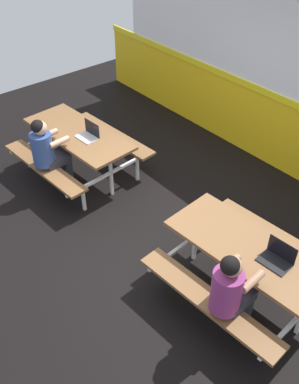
% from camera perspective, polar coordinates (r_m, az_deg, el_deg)
% --- Properties ---
extents(ground_plane, '(10.00, 10.00, 0.02)m').
position_cam_1_polar(ground_plane, '(5.83, -1.52, -5.08)').
color(ground_plane, black).
extents(accent_backdrop, '(8.00, 0.14, 2.60)m').
position_cam_1_polar(accent_backdrop, '(6.78, 16.57, 13.01)').
color(accent_backdrop, yellow).
rests_on(accent_backdrop, ground).
extents(picnic_table_left, '(1.86, 1.67, 0.74)m').
position_cam_1_polar(picnic_table_left, '(6.57, -9.30, 6.55)').
color(picnic_table_left, brown).
rests_on(picnic_table_left, ground).
extents(picnic_table_right, '(1.86, 1.67, 0.74)m').
position_cam_1_polar(picnic_table_right, '(4.80, 12.85, -8.54)').
color(picnic_table_right, brown).
rests_on(picnic_table_right, ground).
extents(student_nearer, '(0.38, 0.53, 1.21)m').
position_cam_1_polar(student_nearer, '(6.23, -13.32, 5.46)').
color(student_nearer, '#2D2D38').
rests_on(student_nearer, ground).
extents(student_further, '(0.38, 0.53, 1.21)m').
position_cam_1_polar(student_further, '(4.31, 10.70, -12.52)').
color(student_further, '#2D2D38').
rests_on(student_further, ground).
extents(laptop_silver, '(0.33, 0.24, 0.22)m').
position_cam_1_polar(laptop_silver, '(6.32, -8.04, 7.56)').
color(laptop_silver, silver).
rests_on(laptop_silver, picnic_table_left).
extents(laptop_dark, '(0.33, 0.24, 0.22)m').
position_cam_1_polar(laptop_dark, '(4.58, 16.50, -8.35)').
color(laptop_dark, black).
rests_on(laptop_dark, picnic_table_right).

